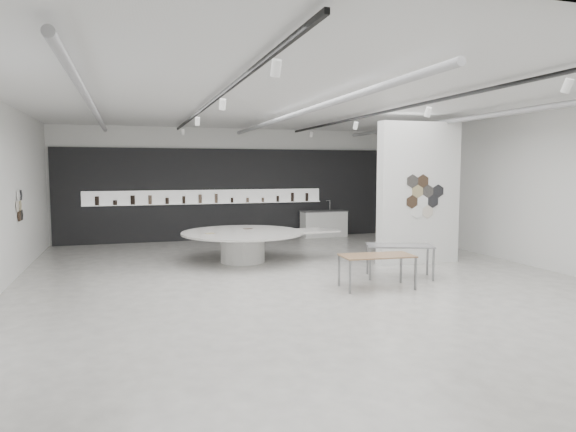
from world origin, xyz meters
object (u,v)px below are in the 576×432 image
object	(u,v)px
display_island	(245,242)
kitchen_counter	(324,224)
partition_column	(419,193)
sample_table_wood	(377,257)
sample_table_stone	(400,248)

from	to	relation	value
display_island	kitchen_counter	xyz separation A→B (m)	(3.77, 4.04, -0.06)
partition_column	kitchen_counter	bearing A→B (deg)	94.52
partition_column	kitchen_counter	xyz separation A→B (m)	(-0.44, 5.51, -1.33)
partition_column	kitchen_counter	size ratio (longest dim) A/B	2.17
sample_table_wood	kitchen_counter	world-z (taller)	kitchen_counter
sample_table_wood	kitchen_counter	xyz separation A→B (m)	(1.86, 7.72, -0.17)
partition_column	sample_table_wood	distance (m)	3.39
display_island	sample_table_wood	distance (m)	4.15
display_island	sample_table_stone	world-z (taller)	display_island
display_island	kitchen_counter	size ratio (longest dim) A/B	2.62
kitchen_counter	sample_table_wood	bearing A→B (deg)	-105.53
sample_table_wood	sample_table_stone	bearing A→B (deg)	38.81
display_island	sample_table_wood	xyz separation A→B (m)	(1.91, -3.68, 0.11)
sample_table_stone	display_island	bearing A→B (deg)	134.48
display_island	kitchen_counter	bearing A→B (deg)	38.41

